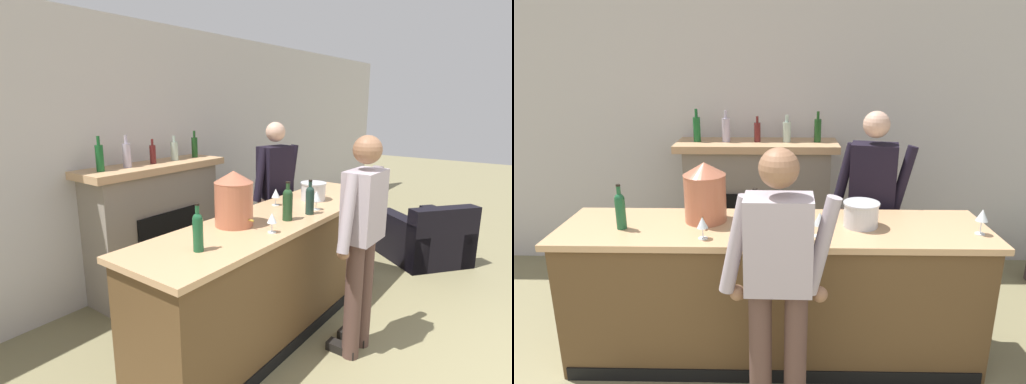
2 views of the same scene
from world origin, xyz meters
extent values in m
cube|color=beige|center=(0.00, 3.93, 1.38)|extent=(12.00, 0.07, 2.75)
cube|color=brown|center=(0.03, 2.23, 0.49)|extent=(2.89, 0.66, 0.98)
cube|color=tan|center=(0.03, 2.23, 1.00)|extent=(2.96, 0.73, 0.04)
cube|color=black|center=(0.03, 1.90, 0.05)|extent=(2.83, 0.01, 0.10)
cube|color=gray|center=(-0.15, 3.67, 0.64)|extent=(1.40, 0.44, 1.27)
cube|color=black|center=(-0.15, 3.44, 0.47)|extent=(0.77, 0.02, 0.82)
cube|color=tan|center=(-0.15, 3.65, 1.31)|extent=(1.56, 0.52, 0.07)
cylinder|color=#165625|center=(-0.73, 3.65, 1.46)|extent=(0.07, 0.07, 0.24)
cylinder|color=#165625|center=(-0.73, 3.65, 1.62)|extent=(0.03, 0.03, 0.08)
cylinder|color=#B0A7BD|center=(-0.45, 3.65, 1.46)|extent=(0.08, 0.08, 0.23)
cylinder|color=#B0A7BD|center=(-0.45, 3.65, 1.61)|extent=(0.03, 0.03, 0.08)
cylinder|color=#591C1C|center=(-0.15, 3.65, 1.44)|extent=(0.06, 0.06, 0.18)
cylinder|color=#591C1C|center=(-0.15, 3.65, 1.56)|extent=(0.02, 0.02, 0.06)
cylinder|color=#A9BEAE|center=(0.13, 3.65, 1.44)|extent=(0.08, 0.08, 0.19)
cylinder|color=#A9BEAE|center=(0.13, 3.65, 1.57)|extent=(0.03, 0.03, 0.06)
cylinder|color=#19421A|center=(0.43, 3.65, 1.45)|extent=(0.07, 0.07, 0.22)
cylinder|color=#19421A|center=(0.43, 3.65, 1.60)|extent=(0.03, 0.03, 0.07)
cube|color=black|center=(2.37, 1.63, 0.22)|extent=(1.20, 1.20, 0.44)
cube|color=black|center=(2.16, 1.36, 0.38)|extent=(0.78, 0.67, 0.76)
cube|color=black|center=(2.62, 1.42, 0.29)|extent=(0.69, 0.79, 0.58)
cube|color=black|center=(2.11, 1.83, 0.29)|extent=(0.69, 0.79, 0.58)
cylinder|color=#544245|center=(2.69, 3.42, 0.13)|extent=(0.34, 0.34, 0.26)
cylinder|color=#332319|center=(2.69, 3.42, 0.25)|extent=(0.30, 0.30, 0.02)
cone|color=#4D8A45|center=(2.78, 3.41, 0.44)|extent=(0.16, 0.25, 0.32)
cone|color=#4B993D|center=(2.65, 3.52, 0.45)|extent=(0.30, 0.21, 0.36)
cone|color=#449945|center=(2.61, 3.32, 0.48)|extent=(0.35, 0.32, 0.42)
cylinder|color=#513831|center=(0.16, 1.51, 0.47)|extent=(0.13, 0.13, 0.94)
cube|color=black|center=(0.16, 1.58, 0.04)|extent=(0.10, 0.24, 0.07)
cylinder|color=#513831|center=(-0.04, 1.52, 0.47)|extent=(0.13, 0.13, 0.94)
cube|color=black|center=(-0.04, 1.59, 0.04)|extent=(0.10, 0.24, 0.07)
cube|color=#9F9199|center=(0.06, 1.51, 1.20)|extent=(0.36, 0.23, 0.53)
cylinder|color=#9F9199|center=(0.29, 1.53, 1.19)|extent=(0.20, 0.08, 0.57)
sphere|color=#8A5F43|center=(0.29, 1.55, 0.89)|extent=(0.09, 0.09, 0.09)
cylinder|color=#9F9199|center=(-0.17, 1.54, 1.19)|extent=(0.20, 0.08, 0.57)
sphere|color=#8A5F43|center=(-0.17, 1.56, 0.89)|extent=(0.09, 0.09, 0.09)
sphere|color=#8A5F43|center=(0.06, 1.51, 1.62)|extent=(0.21, 0.21, 0.21)
cylinder|color=#3D3449|center=(0.72, 2.85, 0.47)|extent=(0.13, 0.13, 0.95)
cube|color=black|center=(0.70, 2.78, 0.04)|extent=(0.15, 0.26, 0.07)
cylinder|color=#3D3449|center=(0.91, 2.80, 0.47)|extent=(0.13, 0.13, 0.95)
cube|color=black|center=(0.90, 2.74, 0.04)|extent=(0.15, 0.26, 0.07)
cube|color=black|center=(0.81, 2.83, 1.22)|extent=(0.40, 0.29, 0.54)
cylinder|color=black|center=(0.59, 2.86, 1.21)|extent=(0.20, 0.08, 0.57)
sphere|color=#CFA28A|center=(0.58, 2.84, 0.91)|extent=(0.09, 0.09, 0.09)
cylinder|color=black|center=(1.03, 2.76, 1.21)|extent=(0.20, 0.08, 0.57)
sphere|color=#CFA28A|center=(1.03, 2.74, 0.91)|extent=(0.09, 0.09, 0.09)
sphere|color=#CFA28A|center=(0.81, 2.83, 1.64)|extent=(0.21, 0.21, 0.21)
cylinder|color=#AF6145|center=(-0.46, 2.34, 1.19)|extent=(0.29, 0.29, 0.34)
cone|color=#AF6145|center=(-0.46, 2.34, 1.41)|extent=(0.30, 0.30, 0.09)
cylinder|color=#B29333|center=(-0.46, 2.17, 1.09)|extent=(0.02, 0.04, 0.02)
cylinder|color=silver|center=(0.63, 2.25, 1.10)|extent=(0.23, 0.23, 0.16)
cylinder|color=silver|center=(0.63, 2.25, 1.19)|extent=(0.25, 0.25, 0.01)
cylinder|color=#1A512E|center=(-1.01, 2.17, 1.13)|extent=(0.07, 0.07, 0.22)
sphere|color=#1A512E|center=(-1.01, 2.17, 1.24)|extent=(0.06, 0.06, 0.06)
cylinder|color=#1A512E|center=(-1.01, 2.17, 1.28)|extent=(0.03, 0.03, 0.08)
cylinder|color=black|center=(-1.01, 2.17, 1.33)|extent=(0.03, 0.03, 0.01)
cylinder|color=#1C322A|center=(0.17, 2.03, 1.12)|extent=(0.07, 0.07, 0.20)
sphere|color=#1C322A|center=(0.17, 2.03, 1.23)|extent=(0.07, 0.07, 0.07)
cylinder|color=#1C322A|center=(0.17, 2.03, 1.27)|extent=(0.03, 0.03, 0.08)
cylinder|color=black|center=(0.17, 2.03, 1.31)|extent=(0.03, 0.03, 0.01)
cylinder|color=#1E3E21|center=(-0.09, 2.09, 1.13)|extent=(0.08, 0.08, 0.22)
sphere|color=#1E3E21|center=(-0.09, 2.09, 1.24)|extent=(0.08, 0.08, 0.08)
cylinder|color=#1E3E21|center=(-0.09, 2.09, 1.28)|extent=(0.03, 0.03, 0.09)
cylinder|color=black|center=(-0.09, 2.09, 1.33)|extent=(0.04, 0.04, 0.01)
cylinder|color=silver|center=(-0.43, 2.01, 1.03)|extent=(0.06, 0.06, 0.01)
cylinder|color=silver|center=(-0.43, 2.01, 1.06)|extent=(0.01, 0.01, 0.07)
cone|color=silver|center=(-0.43, 2.01, 1.13)|extent=(0.07, 0.07, 0.07)
cylinder|color=silver|center=(0.33, 2.06, 1.03)|extent=(0.08, 0.08, 0.01)
cylinder|color=silver|center=(0.33, 2.06, 1.07)|extent=(0.01, 0.01, 0.08)
cone|color=silver|center=(0.33, 2.06, 1.15)|extent=(0.08, 0.08, 0.09)
cylinder|color=silver|center=(1.39, 2.12, 1.03)|extent=(0.06, 0.06, 0.01)
cylinder|color=silver|center=(1.39, 2.12, 1.07)|extent=(0.01, 0.01, 0.09)
cone|color=silver|center=(1.39, 2.12, 1.16)|extent=(0.08, 0.08, 0.08)
cylinder|color=silver|center=(0.24, 2.42, 1.03)|extent=(0.07, 0.07, 0.01)
cylinder|color=silver|center=(0.24, 2.42, 1.06)|extent=(0.01, 0.01, 0.07)
cone|color=silver|center=(0.24, 2.42, 1.14)|extent=(0.08, 0.08, 0.08)
camera|label=1|loc=(-2.70, 0.43, 1.95)|focal=28.00mm
camera|label=2|loc=(0.06, -0.71, 2.17)|focal=32.00mm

